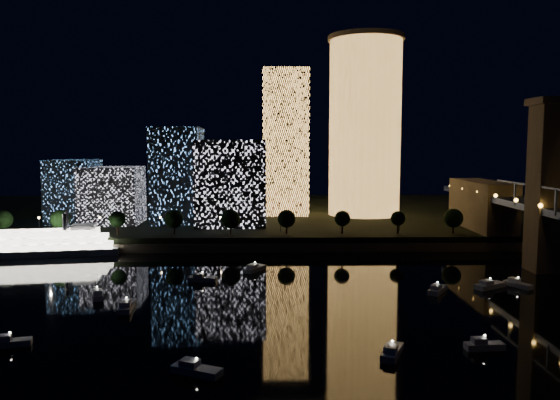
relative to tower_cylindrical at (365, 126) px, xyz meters
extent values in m
plane|color=black|center=(-27.19, -142.18, -45.03)|extent=(520.00, 520.00, 0.00)
cube|color=black|center=(-27.19, 17.82, -42.53)|extent=(420.00, 160.00, 5.00)
cube|color=#6B5E4C|center=(-27.19, -60.18, -43.53)|extent=(420.00, 6.00, 3.00)
cylinder|color=#FFB051|center=(0.00, 0.00, -1.13)|extent=(32.00, 32.00, 77.81)
cylinder|color=#6B5E4C|center=(0.00, 0.00, 38.78)|extent=(34.00, 34.00, 2.00)
cube|color=#FFB051|center=(-35.74, 3.32, -7.32)|extent=(20.56, 20.56, 65.43)
cube|color=white|center=(-58.22, -30.74, -23.20)|extent=(27.35, 23.14, 33.66)
cube|color=#5390E2|center=(-80.91, -21.58, -20.65)|extent=(19.38, 25.19, 38.76)
cube|color=white|center=(-106.79, -25.51, -28.60)|extent=(22.86, 20.79, 22.86)
cube|color=#5390E2|center=(-123.53, -21.86, -27.19)|extent=(18.35, 20.18, 25.69)
cube|color=#6B5E4C|center=(37.81, -92.18, -21.03)|extent=(11.00, 9.00, 48.00)
cube|color=#6B5E4C|center=(37.81, -92.18, 3.97)|extent=(13.00, 11.00, 2.00)
cube|color=#6B5E4C|center=(37.81, -42.18, -33.53)|extent=(12.00, 40.00, 23.00)
cube|color=navy|center=(32.81, -106.18, -23.53)|extent=(0.50, 0.50, 7.00)
cube|color=navy|center=(32.81, -82.18, -23.53)|extent=(0.50, 0.50, 7.00)
sphere|color=#FFAB38|center=(32.31, -97.18, -25.23)|extent=(1.20, 1.20, 1.20)
sphere|color=#FFAB38|center=(32.31, -52.18, -25.23)|extent=(1.20, 1.20, 1.20)
cube|color=silver|center=(-117.09, -65.44, -43.90)|extent=(46.33, 17.23, 2.26)
cube|color=white|center=(-117.09, -65.44, -41.73)|extent=(42.46, 15.71, 2.08)
cube|color=white|center=(-117.09, -65.44, -39.66)|extent=(38.59, 14.20, 2.08)
cube|color=white|center=(-117.09, -65.44, -37.58)|extent=(32.85, 12.40, 2.08)
cube|color=silver|center=(-105.90, -63.70, -35.79)|extent=(8.33, 6.75, 1.70)
cylinder|color=black|center=(-111.21, -66.43, -33.71)|extent=(1.32, 1.32, 5.66)
cylinder|color=black|center=(-111.79, -62.70, -33.71)|extent=(1.32, 1.32, 5.66)
cube|color=silver|center=(-75.68, -126.67, -44.43)|extent=(3.45, 9.14, 1.20)
cube|color=silver|center=(-75.59, -128.01, -43.33)|extent=(2.53, 3.28, 1.00)
sphere|color=white|center=(-75.68, -126.67, -42.43)|extent=(0.36, 0.36, 0.36)
cube|color=silver|center=(13.19, -110.78, -44.43)|extent=(9.19, 6.92, 1.20)
cube|color=silver|center=(12.03, -111.44, -43.33)|extent=(3.87, 3.57, 1.00)
sphere|color=white|center=(13.19, -110.78, -42.43)|extent=(0.36, 0.36, 0.36)
cube|color=silver|center=(-61.58, -102.18, -44.43)|extent=(8.00, 3.49, 1.20)
cube|color=silver|center=(-62.73, -102.03, -43.33)|extent=(2.95, 2.36, 1.00)
sphere|color=white|center=(-61.58, -102.18, -42.43)|extent=(0.36, 0.36, 0.36)
cube|color=silver|center=(-85.16, -117.21, -44.43)|extent=(4.99, 7.98, 1.20)
cube|color=silver|center=(-84.75, -118.28, -43.33)|extent=(2.80, 3.19, 1.00)
sphere|color=white|center=(-85.16, -117.21, -42.43)|extent=(0.36, 0.36, 0.36)
cube|color=silver|center=(-5.04, -152.71, -44.43)|extent=(7.09, 2.70, 1.20)
cube|color=silver|center=(-6.08, -152.78, -43.33)|extent=(2.55, 1.97, 1.00)
sphere|color=white|center=(-5.04, -152.71, -42.43)|extent=(0.36, 0.36, 0.36)
cube|color=silver|center=(-91.12, -149.13, -44.43)|extent=(7.56, 3.96, 1.20)
cube|color=silver|center=(-92.17, -149.38, -43.33)|extent=(2.90, 2.42, 1.00)
sphere|color=white|center=(-91.12, -149.13, -42.43)|extent=(0.36, 0.36, 0.36)
cube|color=silver|center=(-22.31, -155.18, -44.43)|extent=(5.62, 8.28, 1.20)
cube|color=silver|center=(-22.81, -156.26, -43.33)|extent=(3.04, 3.39, 1.00)
sphere|color=white|center=(-22.31, -155.18, -42.43)|extent=(0.36, 0.36, 0.36)
cube|color=silver|center=(-55.48, -162.13, -44.43)|extent=(8.72, 5.91, 1.20)
cube|color=silver|center=(-56.63, -161.61, -43.33)|extent=(3.57, 3.19, 1.00)
sphere|color=white|center=(-55.48, -162.13, -42.43)|extent=(0.36, 0.36, 0.36)
cube|color=silver|center=(-1.60, -114.61, -44.43)|extent=(6.81, 8.18, 1.20)
cube|color=silver|center=(-2.30, -115.61, -43.33)|extent=(3.37, 3.55, 1.00)
sphere|color=white|center=(-1.60, -114.61, -42.43)|extent=(0.36, 0.36, 0.36)
cube|color=silver|center=(20.84, -110.00, -44.43)|extent=(5.70, 7.55, 1.20)
cube|color=silver|center=(20.29, -109.05, -43.33)|extent=(2.94, 3.18, 1.00)
sphere|color=white|center=(20.84, -110.00, -42.43)|extent=(0.36, 0.36, 0.36)
cube|color=silver|center=(-47.73, -90.06, -44.43)|extent=(6.78, 8.69, 1.20)
cube|color=silver|center=(-48.40, -91.14, -43.33)|extent=(3.45, 3.70, 1.00)
sphere|color=white|center=(-47.73, -90.06, -42.43)|extent=(0.36, 0.36, 0.36)
cylinder|color=black|center=(-137.19, -54.18, -38.03)|extent=(0.70, 0.70, 4.00)
sphere|color=black|center=(-137.19, -54.18, -34.53)|extent=(6.60, 6.60, 6.60)
cylinder|color=black|center=(-117.19, -54.18, -38.03)|extent=(0.70, 0.70, 4.00)
sphere|color=black|center=(-117.19, -54.18, -34.53)|extent=(6.96, 6.96, 6.96)
cylinder|color=black|center=(-97.19, -54.18, -38.03)|extent=(0.70, 0.70, 4.00)
sphere|color=black|center=(-97.19, -54.18, -34.53)|extent=(5.76, 5.76, 5.76)
cylinder|color=black|center=(-77.19, -54.18, -38.03)|extent=(0.70, 0.70, 4.00)
sphere|color=black|center=(-77.19, -54.18, -34.53)|extent=(6.67, 6.67, 6.67)
cylinder|color=black|center=(-57.19, -54.18, -38.03)|extent=(0.70, 0.70, 4.00)
sphere|color=black|center=(-57.19, -54.18, -34.53)|extent=(6.88, 6.88, 6.88)
cylinder|color=black|center=(-37.19, -54.18, -38.03)|extent=(0.70, 0.70, 4.00)
sphere|color=black|center=(-37.19, -54.18, -34.53)|extent=(6.48, 6.48, 6.48)
cylinder|color=black|center=(-17.19, -54.18, -38.03)|extent=(0.70, 0.70, 4.00)
sphere|color=black|center=(-17.19, -54.18, -34.53)|extent=(5.65, 5.65, 5.65)
cylinder|color=black|center=(2.81, -54.18, -38.03)|extent=(0.70, 0.70, 4.00)
sphere|color=black|center=(2.81, -54.18, -34.53)|extent=(5.23, 5.23, 5.23)
cylinder|color=black|center=(22.81, -54.18, -38.03)|extent=(0.70, 0.70, 4.00)
sphere|color=black|center=(22.81, -54.18, -34.53)|extent=(6.87, 6.87, 6.87)
cylinder|color=black|center=(-127.19, -48.18, -37.53)|extent=(0.24, 0.24, 5.00)
sphere|color=#FFCC7F|center=(-127.19, -48.18, -34.73)|extent=(0.70, 0.70, 0.70)
cylinder|color=black|center=(-105.19, -48.18, -37.53)|extent=(0.24, 0.24, 5.00)
sphere|color=#FFCC7F|center=(-105.19, -48.18, -34.73)|extent=(0.70, 0.70, 0.70)
cylinder|color=black|center=(-83.19, -48.18, -37.53)|extent=(0.24, 0.24, 5.00)
sphere|color=#FFCC7F|center=(-83.19, -48.18, -34.73)|extent=(0.70, 0.70, 0.70)
cylinder|color=black|center=(-61.19, -48.18, -37.53)|extent=(0.24, 0.24, 5.00)
sphere|color=#FFCC7F|center=(-61.19, -48.18, -34.73)|extent=(0.70, 0.70, 0.70)
cylinder|color=black|center=(-39.19, -48.18, -37.53)|extent=(0.24, 0.24, 5.00)
sphere|color=#FFCC7F|center=(-39.19, -48.18, -34.73)|extent=(0.70, 0.70, 0.70)
cylinder|color=black|center=(-17.19, -48.18, -37.53)|extent=(0.24, 0.24, 5.00)
sphere|color=#FFCC7F|center=(-17.19, -48.18, -34.73)|extent=(0.70, 0.70, 0.70)
cylinder|color=black|center=(4.81, -48.18, -37.53)|extent=(0.24, 0.24, 5.00)
sphere|color=#FFCC7F|center=(4.81, -48.18, -34.73)|extent=(0.70, 0.70, 0.70)
camera|label=1|loc=(-44.09, -246.74, -8.40)|focal=35.00mm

